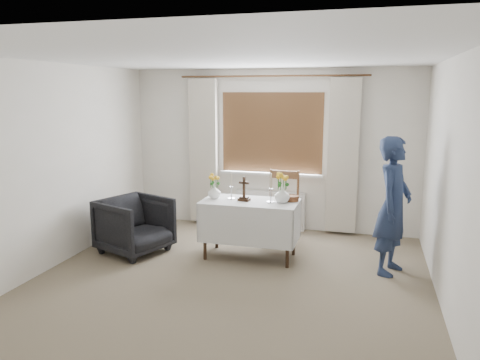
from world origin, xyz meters
name	(u,v)px	position (x,y,z in m)	size (l,w,h in m)	color
ground	(224,289)	(0.00, 0.00, 0.00)	(5.00, 5.00, 0.00)	#7E6A57
altar_table	(250,229)	(0.02, 1.05, 0.38)	(1.24, 0.64, 0.76)	white
wooden_chair	(281,207)	(0.29, 1.79, 0.51)	(0.47, 0.47, 1.03)	brown
armchair	(135,225)	(-1.52, 0.82, 0.38)	(0.80, 0.83, 0.75)	black
person	(393,206)	(1.78, 1.01, 0.82)	(0.60, 0.39, 1.65)	navy
radiator	(270,210)	(0.00, 2.42, 0.30)	(1.10, 0.10, 0.60)	silver
wooden_cross	(244,189)	(-0.06, 1.04, 0.92)	(0.15, 0.11, 0.32)	black
candlestick_left	(231,186)	(-0.24, 1.09, 0.93)	(0.10, 0.10, 0.34)	silver
candlestick_right	(271,188)	(0.30, 1.04, 0.95)	(0.11, 0.11, 0.37)	silver
flower_vase_left	(214,192)	(-0.47, 1.06, 0.85)	(0.17, 0.17, 0.18)	white
flower_vase_right	(282,195)	(0.43, 1.07, 0.86)	(0.20, 0.20, 0.20)	white
wicker_basket	(292,198)	(0.54, 1.20, 0.80)	(0.18, 0.18, 0.07)	brown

